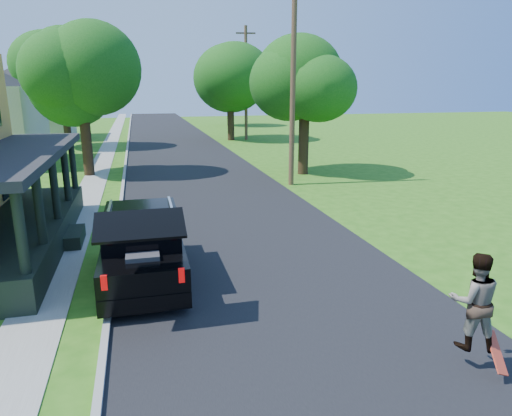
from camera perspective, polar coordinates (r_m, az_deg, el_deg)
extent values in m
plane|color=#2A6113|center=(10.96, 3.95, -12.26)|extent=(140.00, 140.00, 0.00)
cube|color=black|center=(29.82, -8.23, 5.17)|extent=(8.00, 120.00, 0.02)
cube|color=gray|center=(29.67, -16.05, 4.69)|extent=(0.15, 120.00, 0.12)
cube|color=gray|center=(29.75, -19.04, 4.48)|extent=(1.30, 120.00, 0.03)
cube|color=black|center=(16.31, -26.80, -2.91)|extent=(2.40, 10.00, 0.90)
cube|color=black|center=(15.79, -27.89, 5.95)|extent=(2.60, 10.30, 0.25)
cube|color=#BDB8A7|center=(50.37, -26.79, 10.57)|extent=(8.00, 8.00, 5.00)
pyramid|color=black|center=(50.35, -27.44, 15.89)|extent=(12.78, 12.78, 2.20)
cube|color=black|center=(12.45, -13.89, -5.70)|extent=(2.05, 4.80, 0.92)
cube|color=black|center=(12.37, -14.11, -2.23)|extent=(1.87, 2.98, 0.60)
cube|color=black|center=(12.28, -14.21, -0.78)|extent=(1.91, 3.08, 0.09)
cube|color=black|center=(9.75, -14.32, -2.08)|extent=(1.86, 1.01, 0.41)
cube|color=#35353A|center=(10.99, -13.93, -6.70)|extent=(0.77, 0.66, 0.49)
cube|color=white|center=(12.29, -17.98, -0.57)|extent=(0.09, 2.63, 0.07)
cube|color=white|center=(12.27, -10.49, -0.10)|extent=(0.09, 2.63, 0.07)
cube|color=#990505|center=(10.17, -18.46, -8.86)|extent=(0.13, 0.07, 0.33)
cube|color=#990505|center=(10.15, -9.30, -8.31)|extent=(0.13, 0.07, 0.33)
cylinder|color=black|center=(14.08, -17.44, -4.97)|extent=(0.27, 0.74, 0.74)
cylinder|color=black|center=(14.07, -10.30, -4.53)|extent=(0.27, 0.74, 0.74)
cylinder|color=black|center=(11.17, -18.27, -10.38)|extent=(0.27, 0.74, 0.74)
cylinder|color=black|center=(11.14, -9.14, -9.84)|extent=(0.27, 0.74, 0.74)
imported|color=black|center=(9.18, 25.63, -10.43)|extent=(1.07, 0.96, 1.82)
cube|color=#9A200D|center=(9.51, 27.81, -15.59)|extent=(0.41, 0.68, 0.58)
cylinder|color=black|center=(28.01, -20.37, 7.22)|extent=(0.70, 0.70, 3.34)
sphere|color=#24661B|center=(27.81, -21.04, 14.31)|extent=(6.53, 6.53, 5.41)
sphere|color=#24661B|center=(27.59, -20.30, 16.89)|extent=(5.66, 5.66, 4.69)
sphere|color=#24661B|center=(28.16, -22.35, 15.42)|extent=(5.80, 5.80, 4.81)
cylinder|color=black|center=(41.75, -22.58, 9.67)|extent=(0.73, 0.73, 3.90)
sphere|color=#24661B|center=(41.65, -23.15, 15.18)|extent=(7.81, 7.81, 6.22)
sphere|color=#24661B|center=(41.25, -23.00, 17.13)|extent=(6.77, 6.77, 5.39)
sphere|color=#24661B|center=(42.28, -23.65, 16.05)|extent=(6.94, 6.94, 5.52)
cylinder|color=black|center=(26.89, 5.97, 7.98)|extent=(0.74, 0.74, 3.53)
sphere|color=#24661B|center=(26.70, 6.17, 15.15)|extent=(5.92, 5.92, 4.78)
sphere|color=#24661B|center=(26.72, 7.43, 17.39)|extent=(5.13, 5.13, 4.14)
sphere|color=#24661B|center=(26.74, 4.68, 16.32)|extent=(5.26, 5.26, 4.25)
cylinder|color=black|center=(44.09, -3.17, 10.73)|extent=(0.79, 0.79, 3.49)
sphere|color=#24661B|center=(43.98, -3.24, 15.99)|extent=(8.64, 8.64, 6.91)
sphere|color=#24661B|center=(43.95, -2.51, 18.01)|extent=(7.49, 7.49, 5.99)
sphere|color=#24661B|center=(44.13, -4.22, 16.97)|extent=(7.68, 7.68, 6.15)
cylinder|color=black|center=(60.67, -3.35, 11.89)|extent=(0.76, 0.76, 3.49)
sphere|color=#24661B|center=(60.59, -3.40, 15.38)|extent=(7.56, 7.56, 5.83)
sphere|color=#24661B|center=(60.57, -2.91, 16.61)|extent=(6.55, 6.55, 5.06)
sphere|color=#24661B|center=(60.67, -4.07, 15.98)|extent=(6.72, 6.72, 5.19)
cylinder|color=#4E3A24|center=(23.55, 4.65, 15.64)|extent=(0.30, 0.30, 10.59)
cylinder|color=#4E3A24|center=(44.30, -1.26, 15.21)|extent=(0.33, 0.33, 10.35)
cube|color=#4E3A24|center=(44.54, -1.30, 21.02)|extent=(1.79, 0.40, 0.13)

